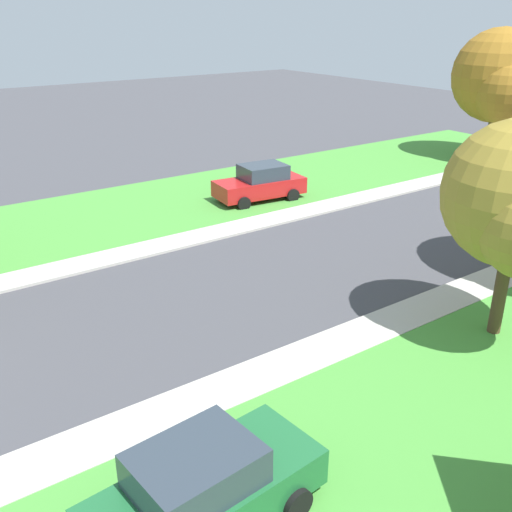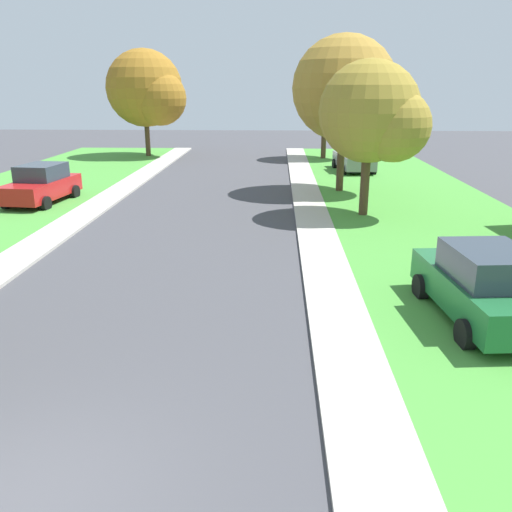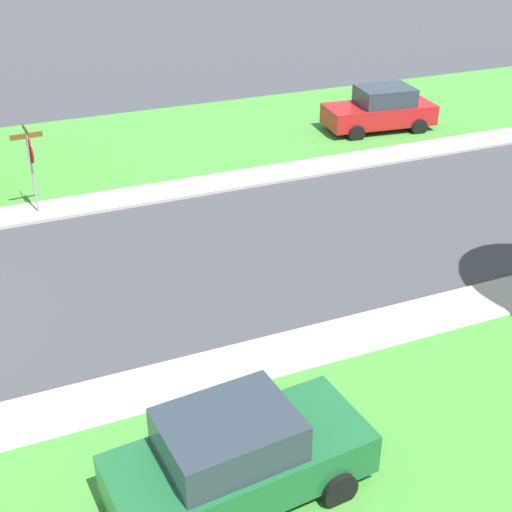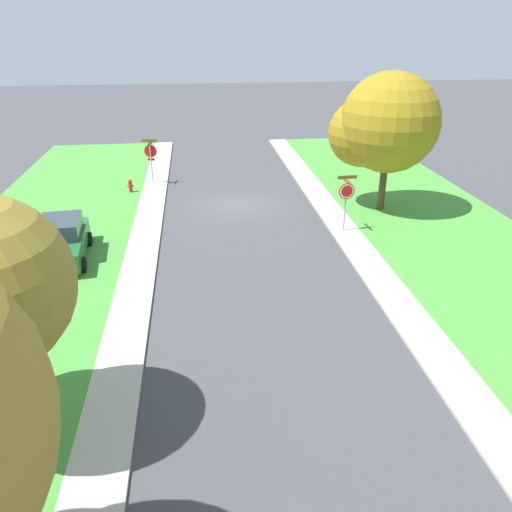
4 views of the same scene
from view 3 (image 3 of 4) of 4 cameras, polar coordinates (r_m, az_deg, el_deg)
name	(u,v)px [view 3 (image 3 of 4)]	position (r m, az deg, el deg)	size (l,w,h in m)	color
sidewalk_east	(430,317)	(16.87, 13.96, -4.81)	(1.40, 56.00, 0.10)	#B7B2A8
sidewalk_west	(268,175)	(24.06, 0.96, 6.62)	(1.40, 56.00, 0.10)	#B7B2A8
lawn_west	(220,133)	(28.15, -2.95, 9.94)	(8.00, 56.00, 0.08)	#479338
stop_sign_far_corner	(31,156)	(21.58, -17.88, 7.76)	(0.92, 0.92, 2.77)	#9E9EA3
car_red_across_road	(380,110)	(28.69, 10.09, 11.66)	(2.38, 4.47, 1.76)	red
car_green_behind_trees	(237,457)	(11.75, -1.54, -16.04)	(2.32, 4.44, 1.76)	#1E6033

